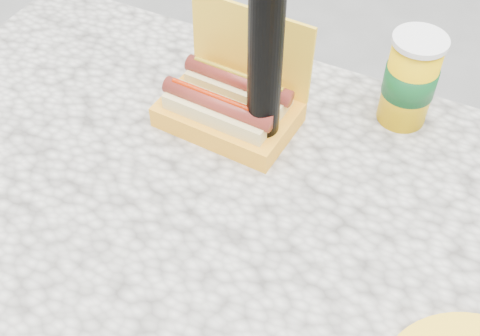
% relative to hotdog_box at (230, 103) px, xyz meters
% --- Properties ---
extents(picnic_table, '(1.20, 0.80, 0.75)m').
position_rel_hotdog_box_xyz_m(picnic_table, '(0.07, -0.19, -0.15)').
color(picnic_table, beige).
rests_on(picnic_table, ground).
extents(hotdog_box, '(0.22, 0.16, 0.18)m').
position_rel_hotdog_box_xyz_m(hotdog_box, '(0.00, 0.00, 0.00)').
color(hotdog_box, yellow).
rests_on(hotdog_box, picnic_table).
extents(soda_cup, '(0.08, 0.08, 0.16)m').
position_rel_hotdog_box_xyz_m(soda_cup, '(0.25, 0.13, 0.04)').
color(soda_cup, '#FFC006').
rests_on(soda_cup, picnic_table).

